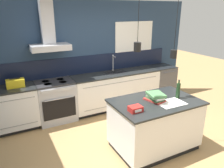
% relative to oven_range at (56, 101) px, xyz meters
% --- Properties ---
extents(ground_plane, '(16.00, 16.00, 0.00)m').
position_rel_oven_range_xyz_m(ground_plane, '(0.97, -1.69, -0.46)').
color(ground_plane, tan).
rests_on(ground_plane, ground).
extents(wall_back, '(5.60, 2.24, 2.60)m').
position_rel_oven_range_xyz_m(wall_back, '(0.91, 0.31, 0.90)').
color(wall_back, navy).
rests_on(wall_back, ground_plane).
extents(counter_run_left, '(1.01, 0.64, 0.91)m').
position_rel_oven_range_xyz_m(counter_run_left, '(-0.90, 0.01, 0.01)').
color(counter_run_left, black).
rests_on(counter_run_left, ground_plane).
extents(counter_run_sink, '(2.27, 0.64, 1.32)m').
position_rel_oven_range_xyz_m(counter_run_sink, '(1.53, 0.01, 0.01)').
color(counter_run_sink, black).
rests_on(counter_run_sink, ground_plane).
extents(oven_range, '(0.81, 0.66, 0.91)m').
position_rel_oven_range_xyz_m(oven_range, '(0.00, 0.00, 0.00)').
color(oven_range, '#B5B5BA').
rests_on(oven_range, ground_plane).
extents(dishwasher, '(0.61, 0.65, 0.91)m').
position_rel_oven_range_xyz_m(dishwasher, '(2.97, 0.00, 0.00)').
color(dishwasher, '#4C4C51').
rests_on(dishwasher, ground_plane).
extents(kitchen_island, '(1.49, 0.97, 0.91)m').
position_rel_oven_range_xyz_m(kitchen_island, '(1.30, -1.85, 0.00)').
color(kitchen_island, black).
rests_on(kitchen_island, ground_plane).
extents(bottle_on_island, '(0.07, 0.07, 0.34)m').
position_rel_oven_range_xyz_m(bottle_on_island, '(1.71, -1.92, 0.60)').
color(bottle_on_island, '#193319').
rests_on(bottle_on_island, kitchen_island).
extents(book_stack, '(0.30, 0.38, 0.14)m').
position_rel_oven_range_xyz_m(book_stack, '(1.28, -1.84, 0.53)').
color(book_stack, '#B2332D').
rests_on(book_stack, kitchen_island).
extents(red_supply_box, '(0.20, 0.16, 0.08)m').
position_rel_oven_range_xyz_m(red_supply_box, '(0.76, -2.03, 0.50)').
color(red_supply_box, red).
rests_on(red_supply_box, kitchen_island).
extents(paper_pile, '(0.47, 0.33, 0.01)m').
position_rel_oven_range_xyz_m(paper_pile, '(1.45, -2.04, 0.46)').
color(paper_pile, silver).
rests_on(paper_pile, kitchen_island).
extents(yellow_toolbox, '(0.34, 0.18, 0.19)m').
position_rel_oven_range_xyz_m(yellow_toolbox, '(-0.77, 0.00, 0.54)').
color(yellow_toolbox, gold).
rests_on(yellow_toolbox, counter_run_left).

